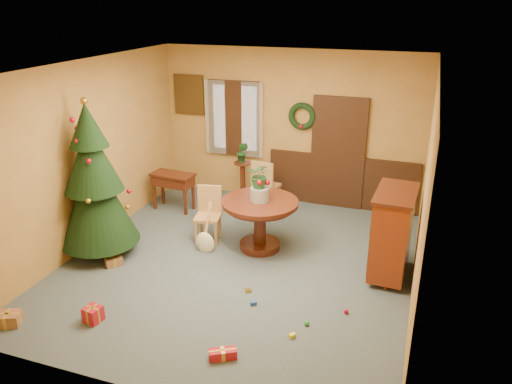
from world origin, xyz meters
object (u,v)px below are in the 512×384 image
at_px(sideboard, 392,232).
at_px(dining_table, 260,215).
at_px(writing_desk, 173,183).
at_px(christmas_tree, 94,183).
at_px(chair_near, 209,212).

bearing_deg(sideboard, dining_table, 175.09).
distance_m(writing_desk, sideboard, 4.20).
bearing_deg(christmas_tree, dining_table, 22.49).
bearing_deg(dining_table, christmas_tree, -157.51).
bearing_deg(dining_table, sideboard, -4.91).
relative_size(dining_table, chair_near, 1.31).
height_order(chair_near, sideboard, sideboard).
bearing_deg(chair_near, dining_table, -2.52).
height_order(chair_near, christmas_tree, christmas_tree).
bearing_deg(chair_near, sideboard, -4.18).
bearing_deg(chair_near, christmas_tree, -144.71).
bearing_deg(writing_desk, sideboard, -15.72).
xyz_separation_m(chair_near, christmas_tree, (-1.39, -0.99, 0.67)).
bearing_deg(sideboard, chair_near, 175.82).
bearing_deg(dining_table, chair_near, 177.48).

